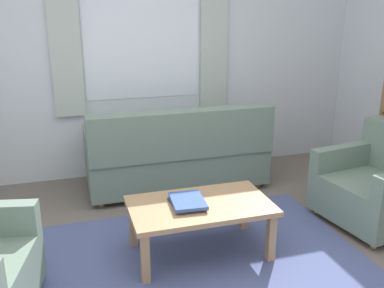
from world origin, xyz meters
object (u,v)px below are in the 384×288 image
(couch, at_px, (177,156))
(armchair_right, at_px, (379,185))
(coffee_table, at_px, (200,210))
(book_stack_on_table, at_px, (188,202))

(couch, relative_size, armchair_right, 1.99)
(coffee_table, bearing_deg, armchair_right, 2.00)
(armchair_right, bearing_deg, couch, -138.11)
(couch, xyz_separation_m, coffee_table, (-0.18, -1.34, 0.01))
(couch, bearing_deg, armchair_right, 140.50)
(armchair_right, distance_m, book_stack_on_table, 1.83)
(couch, distance_m, armchair_right, 2.01)
(armchair_right, height_order, book_stack_on_table, armchair_right)
(couch, distance_m, book_stack_on_table, 1.36)
(coffee_table, height_order, book_stack_on_table, book_stack_on_table)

